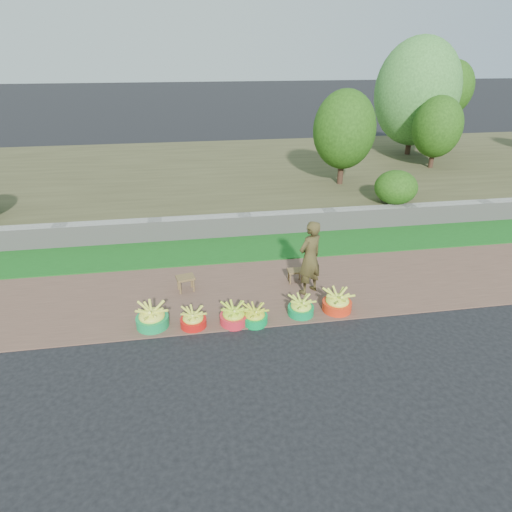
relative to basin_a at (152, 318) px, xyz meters
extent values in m
plane|color=black|center=(2.11, -0.34, -0.19)|extent=(120.00, 120.00, 0.00)
cube|color=brown|center=(2.11, 0.91, -0.18)|extent=(80.00, 2.50, 0.02)
cube|color=#165B19|center=(2.11, 2.91, -0.17)|extent=(80.00, 1.50, 0.04)
cube|color=gray|center=(2.11, 3.76, 0.09)|extent=(80.00, 0.35, 0.55)
cube|color=#484528|center=(2.11, 8.66, 0.06)|extent=(80.00, 10.00, 0.50)
cylinder|color=#342016|center=(11.31, 10.37, 1.27)|extent=(0.25, 0.25, 1.91)
ellipsoid|color=#245011|center=(11.31, 10.37, 2.73)|extent=(1.69, 1.69, 2.11)
cylinder|color=#342016|center=(9.51, 9.73, 1.01)|extent=(0.20, 0.20, 1.39)
ellipsoid|color=#428535|center=(9.51, 9.73, 2.65)|extent=(3.14, 3.14, 3.93)
cylinder|color=#342016|center=(5.46, 6.19, 0.86)|extent=(0.18, 0.18, 1.09)
ellipsoid|color=#245011|center=(5.46, 6.19, 1.96)|extent=(1.86, 1.86, 2.33)
cylinder|color=#342016|center=(9.33, 7.62, 0.77)|extent=(0.16, 0.16, 0.91)
ellipsoid|color=#245011|center=(9.33, 7.62, 1.72)|extent=(1.66, 1.66, 2.08)
ellipsoid|color=#245011|center=(6.29, 4.12, 0.77)|extent=(1.14, 1.14, 0.91)
cylinder|color=#118E46|center=(0.00, 0.00, -0.09)|extent=(0.56, 0.56, 0.20)
ellipsoid|color=#F0FF46|center=(0.00, 0.00, 0.07)|extent=(0.49, 0.49, 0.32)
cylinder|color=red|center=(0.70, -0.11, -0.11)|extent=(0.45, 0.45, 0.16)
ellipsoid|color=#D3DB3E|center=(0.70, -0.11, 0.02)|extent=(0.40, 0.40, 0.26)
cylinder|color=red|center=(1.39, -0.12, -0.10)|extent=(0.49, 0.49, 0.18)
ellipsoid|color=#BDE82C|center=(1.39, -0.12, 0.04)|extent=(0.43, 0.43, 0.28)
cylinder|color=#00943F|center=(1.76, -0.17, -0.11)|extent=(0.44, 0.44, 0.16)
ellipsoid|color=#C9D528|center=(1.76, -0.17, 0.02)|extent=(0.39, 0.39, 0.25)
cylinder|color=#068943|center=(2.62, -0.05, -0.10)|extent=(0.47, 0.47, 0.17)
ellipsoid|color=#CBF33D|center=(2.62, -0.05, 0.03)|extent=(0.41, 0.41, 0.27)
cylinder|color=red|center=(3.30, -0.02, -0.09)|extent=(0.53, 0.53, 0.19)
ellipsoid|color=#D9FF40|center=(3.30, -0.02, 0.06)|extent=(0.47, 0.47, 0.31)
cube|color=brown|center=(0.59, 1.12, 0.12)|extent=(0.40, 0.33, 0.04)
cylinder|color=brown|center=(0.47, 1.00, -0.03)|extent=(0.04, 0.04, 0.27)
cylinder|color=brown|center=(0.73, 1.06, -0.03)|extent=(0.04, 0.04, 0.27)
cylinder|color=brown|center=(0.44, 1.18, -0.03)|extent=(0.04, 0.04, 0.27)
cylinder|color=brown|center=(0.70, 1.24, -0.03)|extent=(0.04, 0.04, 0.27)
cube|color=brown|center=(2.80, 1.12, 0.08)|extent=(0.31, 0.23, 0.04)
cylinder|color=brown|center=(2.68, 1.04, -0.05)|extent=(0.03, 0.03, 0.23)
cylinder|color=brown|center=(2.91, 1.04, -0.05)|extent=(0.03, 0.03, 0.23)
cylinder|color=brown|center=(2.68, 1.20, -0.05)|extent=(0.03, 0.03, 0.23)
cylinder|color=brown|center=(2.91, 1.20, -0.05)|extent=(0.03, 0.03, 0.23)
imported|color=black|center=(2.95, 0.69, 0.58)|extent=(0.65, 0.58, 1.48)
camera|label=1|loc=(0.80, -6.32, 4.16)|focal=30.00mm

